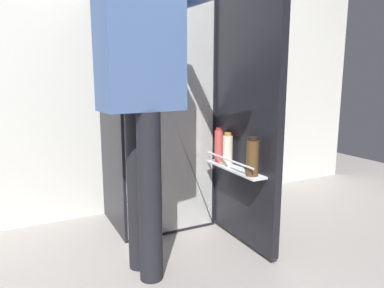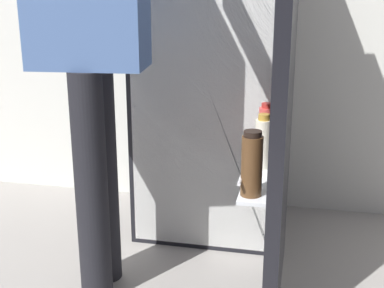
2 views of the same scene
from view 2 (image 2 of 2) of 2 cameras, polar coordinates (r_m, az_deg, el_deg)
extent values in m
plane|color=gray|center=(2.26, -0.39, -14.10)|extent=(6.32, 6.32, 0.00)
cube|color=black|center=(2.48, 2.30, 8.86)|extent=(0.66, 0.57, 1.63)
cube|color=white|center=(2.21, 1.02, 7.82)|extent=(0.62, 0.01, 1.59)
cube|color=white|center=(2.25, 1.25, 7.82)|extent=(0.58, 0.09, 0.01)
cube|color=black|center=(1.85, 9.84, 5.99)|extent=(0.05, 0.64, 1.59)
cube|color=white|center=(1.94, 7.18, -3.48)|extent=(0.10, 0.51, 0.01)
cylinder|color=silver|center=(1.93, 5.97, -1.70)|extent=(0.01, 0.49, 0.01)
cylinder|color=#EDE5CC|center=(1.99, 7.61, 0.00)|extent=(0.06, 0.06, 0.18)
cylinder|color=#B78933|center=(1.96, 7.72, 2.86)|extent=(0.04, 0.04, 0.02)
cylinder|color=#DB4C47|center=(2.09, 7.88, 1.12)|extent=(0.06, 0.06, 0.21)
cylinder|color=#B22D28|center=(2.06, 8.00, 4.10)|extent=(0.04, 0.04, 0.02)
cylinder|color=brown|center=(1.73, 6.40, -2.38)|extent=(0.07, 0.07, 0.20)
cylinder|color=black|center=(1.70, 6.52, 1.09)|extent=(0.06, 0.06, 0.02)
cylinder|color=#4C7F3D|center=(2.25, 0.00, 9.13)|extent=(0.07, 0.07, 0.09)
cylinder|color=black|center=(2.11, -9.57, -3.46)|extent=(0.12, 0.12, 0.88)
cylinder|color=black|center=(1.98, -10.70, -4.92)|extent=(0.12, 0.12, 0.88)
camera|label=1|loc=(1.33, -73.36, -1.46)|focal=32.98mm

